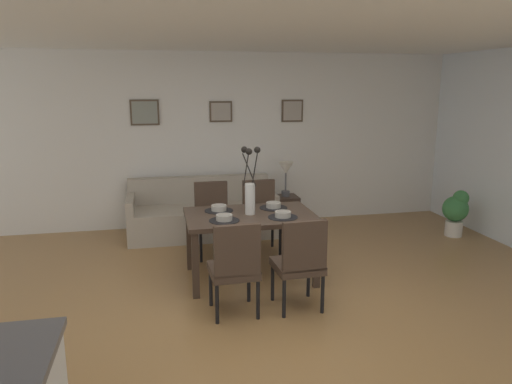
{
  "coord_description": "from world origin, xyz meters",
  "views": [
    {
      "loc": [
        -1.0,
        -4.01,
        2.12
      ],
      "look_at": [
        0.09,
        1.14,
        0.94
      ],
      "focal_mm": 33.73,
      "sensor_mm": 36.0,
      "label": 1
    }
  ],
  "objects_px": {
    "bowl_near_left": "(224,217)",
    "framed_picture_left": "(145,112)",
    "dining_chair_near_right": "(213,215)",
    "framed_picture_center": "(221,112)",
    "dining_chair_far_right": "(261,213)",
    "side_table": "(285,213)",
    "dining_chair_near_left": "(235,264)",
    "centerpiece_vase": "(250,189)",
    "framed_picture_right": "(292,111)",
    "bowl_near_right": "(219,207)",
    "potted_plant": "(456,211)",
    "dining_table": "(250,222)",
    "table_lamp": "(286,171)",
    "sofa": "(202,216)",
    "bowl_far_left": "(283,214)",
    "bowl_far_right": "(273,205)",
    "dining_chair_far_left": "(300,260)"
  },
  "relations": [
    {
      "from": "bowl_far_right",
      "to": "sofa",
      "type": "relative_size",
      "value": 0.08
    },
    {
      "from": "dining_table",
      "to": "sofa",
      "type": "height_order",
      "value": "sofa"
    },
    {
      "from": "dining_chair_far_right",
      "to": "bowl_near_left",
      "type": "xyz_separation_m",
      "value": [
        -0.62,
        -1.07,
        0.27
      ]
    },
    {
      "from": "bowl_near_right",
      "to": "potted_plant",
      "type": "xyz_separation_m",
      "value": [
        3.48,
        0.7,
        -0.41
      ]
    },
    {
      "from": "dining_chair_near_right",
      "to": "framed_picture_center",
      "type": "height_order",
      "value": "framed_picture_center"
    },
    {
      "from": "framed_picture_center",
      "to": "table_lamp",
      "type": "bearing_deg",
      "value": -32.17
    },
    {
      "from": "framed_picture_center",
      "to": "dining_chair_near_left",
      "type": "bearing_deg",
      "value": -95.83
    },
    {
      "from": "bowl_far_left",
      "to": "framed_picture_center",
      "type": "bearing_deg",
      "value": 97.41
    },
    {
      "from": "bowl_near_left",
      "to": "table_lamp",
      "type": "bearing_deg",
      "value": 57.88
    },
    {
      "from": "side_table",
      "to": "dining_chair_far_right",
      "type": "bearing_deg",
      "value": -124.43
    },
    {
      "from": "bowl_far_right",
      "to": "framed_picture_center",
      "type": "height_order",
      "value": "framed_picture_center"
    },
    {
      "from": "dining_chair_near_right",
      "to": "framed_picture_center",
      "type": "distance_m",
      "value": 1.84
    },
    {
      "from": "dining_chair_far_right",
      "to": "bowl_far_right",
      "type": "relative_size",
      "value": 5.41
    },
    {
      "from": "bowl_far_right",
      "to": "framed_picture_left",
      "type": "relative_size",
      "value": 0.42
    },
    {
      "from": "bowl_far_right",
      "to": "framed_picture_left",
      "type": "distance_m",
      "value": 2.64
    },
    {
      "from": "dining_chair_near_left",
      "to": "bowl_near_left",
      "type": "xyz_separation_m",
      "value": [
        0.0,
        0.66,
        0.27
      ]
    },
    {
      "from": "dining_chair_far_right",
      "to": "framed_picture_left",
      "type": "bearing_deg",
      "value": 136.3
    },
    {
      "from": "sofa",
      "to": "side_table",
      "type": "distance_m",
      "value": 1.23
    },
    {
      "from": "bowl_near_right",
      "to": "bowl_far_right",
      "type": "distance_m",
      "value": 0.63
    },
    {
      "from": "bowl_near_left",
      "to": "potted_plant",
      "type": "distance_m",
      "value": 3.68
    },
    {
      "from": "sofa",
      "to": "centerpiece_vase",
      "type": "bearing_deg",
      "value": -78.04
    },
    {
      "from": "bowl_near_left",
      "to": "framed_picture_left",
      "type": "bearing_deg",
      "value": 108.09
    },
    {
      "from": "sofa",
      "to": "framed_picture_right",
      "type": "relative_size",
      "value": 6.15
    },
    {
      "from": "bowl_far_left",
      "to": "sofa",
      "type": "bearing_deg",
      "value": 109.34
    },
    {
      "from": "dining_table",
      "to": "bowl_near_right",
      "type": "relative_size",
      "value": 8.24
    },
    {
      "from": "framed_picture_right",
      "to": "framed_picture_left",
      "type": "bearing_deg",
      "value": -180.0
    },
    {
      "from": "bowl_far_right",
      "to": "side_table",
      "type": "distance_m",
      "value": 1.65
    },
    {
      "from": "bowl_near_right",
      "to": "sofa",
      "type": "xyz_separation_m",
      "value": [
        -0.05,
        1.53,
        -0.5
      ]
    },
    {
      "from": "framed_picture_left",
      "to": "table_lamp",
      "type": "bearing_deg",
      "value": -15.42
    },
    {
      "from": "framed_picture_center",
      "to": "sofa",
      "type": "bearing_deg",
      "value": -127.21
    },
    {
      "from": "framed_picture_right",
      "to": "bowl_near_right",
      "type": "bearing_deg",
      "value": -125.28
    },
    {
      "from": "bowl_near_right",
      "to": "dining_chair_far_left",
      "type": "bearing_deg",
      "value": -60.25
    },
    {
      "from": "framed_picture_left",
      "to": "potted_plant",
      "type": "xyz_separation_m",
      "value": [
        4.27,
        -1.31,
        -1.36
      ]
    },
    {
      "from": "table_lamp",
      "to": "sofa",
      "type": "bearing_deg",
      "value": 177.13
    },
    {
      "from": "dining_chair_near_left",
      "to": "centerpiece_vase",
      "type": "bearing_deg",
      "value": 70.05
    },
    {
      "from": "bowl_far_right",
      "to": "side_table",
      "type": "xyz_separation_m",
      "value": [
        0.55,
        1.47,
        -0.52
      ]
    },
    {
      "from": "bowl_near_left",
      "to": "side_table",
      "type": "xyz_separation_m",
      "value": [
        1.18,
        1.88,
        -0.52
      ]
    },
    {
      "from": "dining_chair_far_left",
      "to": "framed_picture_right",
      "type": "bearing_deg",
      "value": 75.49
    },
    {
      "from": "bowl_near_right",
      "to": "dining_chair_near_left",
      "type": "bearing_deg",
      "value": -90.01
    },
    {
      "from": "side_table",
      "to": "framed_picture_left",
      "type": "bearing_deg",
      "value": 164.58
    },
    {
      "from": "dining_chair_far_right",
      "to": "side_table",
      "type": "xyz_separation_m",
      "value": [
        0.55,
        0.81,
        -0.25
      ]
    },
    {
      "from": "centerpiece_vase",
      "to": "bowl_near_right",
      "type": "distance_m",
      "value": 0.45
    },
    {
      "from": "dining_chair_near_left",
      "to": "framed_picture_left",
      "type": "xyz_separation_m",
      "value": [
        -0.79,
        3.08,
        1.22
      ]
    },
    {
      "from": "bowl_near_right",
      "to": "framed_picture_center",
      "type": "distance_m",
      "value": 2.25
    },
    {
      "from": "dining_chair_far_right",
      "to": "bowl_near_right",
      "type": "bearing_deg",
      "value": -133.59
    },
    {
      "from": "framed_picture_left",
      "to": "dining_chair_near_left",
      "type": "bearing_deg",
      "value": -75.61
    },
    {
      "from": "centerpiece_vase",
      "to": "dining_chair_far_left",
      "type": "bearing_deg",
      "value": -70.91
    },
    {
      "from": "bowl_near_right",
      "to": "framed_picture_right",
      "type": "bearing_deg",
      "value": 54.72
    },
    {
      "from": "side_table",
      "to": "bowl_near_left",
      "type": "bearing_deg",
      "value": -122.12
    },
    {
      "from": "dining_chair_far_left",
      "to": "bowl_far_left",
      "type": "distance_m",
      "value": 0.72
    }
  ]
}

